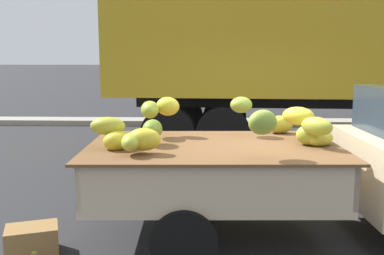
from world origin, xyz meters
name	(u,v)px	position (x,y,z in m)	size (l,w,h in m)	color
ground	(275,228)	(0.00, 0.00, 0.00)	(220.00, 220.00, 0.00)	#28282B
curb_strip	(235,122)	(0.00, 8.12, 0.08)	(80.00, 0.80, 0.16)	gray
pickup_truck	(383,162)	(1.12, -0.24, 0.89)	(4.89, 1.97, 1.70)	#CCB793
fallen_banana_bunch_near_tailgate	(34,247)	(-2.61, -0.83, 0.09)	(0.30, 0.26, 0.18)	gold
produce_crate	(32,241)	(-2.63, -0.80, 0.15)	(0.52, 0.36, 0.30)	olive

